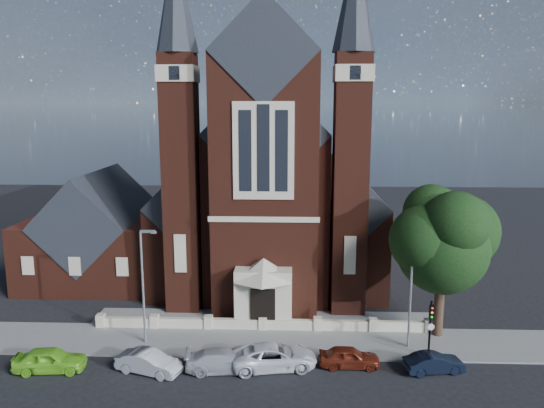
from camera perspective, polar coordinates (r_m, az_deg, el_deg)
The scene contains 16 objects.
ground at distance 47.76m, azimuth -0.42°, elevation -9.24°, with size 120.00×120.00×0.00m, color black.
pavement_strip at distance 38.08m, azimuth -1.15°, elevation -14.66°, with size 60.00×5.00×0.12m, color slate.
forecourt_paving at distance 41.72m, azimuth -0.83°, elevation -12.30°, with size 26.00×3.00×0.14m, color slate.
forecourt_wall at distance 39.89m, azimuth -0.99°, elevation -13.42°, with size 24.00×0.40×0.90m, color #B9AD93.
church at distance 53.43m, azimuth -0.05°, elevation 2.00°, with size 20.01×34.90×29.20m.
parish_hall at distance 52.58m, azimuth -18.00°, elevation -3.33°, with size 12.00×12.20×10.24m.
street_tree at distance 38.24m, azimuth 18.16°, elevation -3.99°, with size 6.40×6.60×10.70m.
street_lamp_left at distance 37.17m, azimuth -13.62°, elevation -7.98°, with size 1.16×0.22×8.09m.
street_lamp_right at distance 36.71m, azimuth 14.87°, elevation -8.28°, with size 1.16×0.22×8.09m.
traffic_signal at distance 36.20m, azimuth 16.70°, elevation -12.06°, with size 0.28×0.42×4.00m.
car_lime_van at distance 36.84m, azimuth -22.77°, elevation -15.19°, with size 1.76×4.37×1.49m, color #79D029.
car_silver_a at distance 34.84m, azimuth -13.11°, elevation -16.26°, with size 1.44×4.14×1.36m, color #A4A8AB.
car_silver_b at distance 34.35m, azimuth -5.30°, elevation -16.44°, with size 1.89×4.64×1.35m, color #B3B6BB.
car_white_suv at distance 34.55m, azimuth 0.21°, elevation -16.06°, with size 2.51×5.43×1.51m, color white.
car_dark_red at distance 35.03m, azimuth 8.30°, elevation -15.98°, with size 1.54×3.83×1.30m, color maroon.
car_navy at distance 35.52m, azimuth 17.03°, elevation -16.04°, with size 1.30×3.72×1.22m, color black.
Camera 1 is at (2.03, -29.82, 16.37)m, focal length 35.00 mm.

